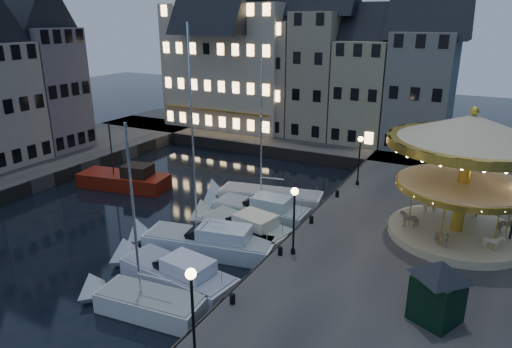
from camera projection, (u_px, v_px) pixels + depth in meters
The scene contains 30 objects.
ground at pixel (185, 253), 29.83m from camera, with size 160.00×160.00×0.00m, color black.
quay_east at pixel (425, 253), 28.43m from camera, with size 16.00×56.00×1.30m, color #474442.
quay_north at pixel (268, 137), 56.60m from camera, with size 44.00×12.00×1.30m, color #474442.
quaywall_e at pixel (305, 227), 31.98m from camera, with size 0.15×44.00×1.30m, color #47423A.
quaywall_n at pixel (259, 151), 50.69m from camera, with size 48.00×0.15×1.30m, color #47423A.
quaywall_w at pixel (29, 189), 39.29m from camera, with size 0.15×44.00×1.30m, color #47423A.
streetlamp_a at pixel (192, 301), 17.82m from camera, with size 0.44×0.44×4.17m.
streetlamp_b at pixel (294, 211), 26.18m from camera, with size 0.44×0.44×4.17m.
streetlamp_c at pixel (360, 154), 37.47m from camera, with size 0.44×0.44×4.17m.
bollard_a at pixel (232, 298), 22.21m from camera, with size 0.30×0.30×0.57m.
bollard_b at pixel (280, 250), 26.81m from camera, with size 0.30×0.30×0.57m.
bollard_c at pixel (311, 219), 30.99m from camera, with size 0.30×0.30×0.57m.
bollard_d at pixel (337, 193), 35.59m from camera, with size 0.30×0.30×0.57m.
townhouse_na at pixel (198, 72), 61.08m from camera, with size 5.50×8.00×12.80m.
townhouse_nb at pixel (233, 70), 58.50m from camera, with size 6.16×8.00×13.80m.
townhouse_nc at pixel (275, 69), 55.66m from camera, with size 6.82×8.00×14.80m.
townhouse_nd at pixel (320, 67), 52.94m from camera, with size 5.50×8.00×15.80m.
townhouse_ne at pixel (365, 83), 51.00m from camera, with size 6.16×8.00×12.80m.
townhouse_nf at pixel (422, 81), 48.16m from camera, with size 6.82×8.00×13.80m.
townhouse_wc at pixel (42, 80), 47.81m from camera, with size 8.80×5.50×14.20m.
hotel_corner at pixel (233, 58), 58.00m from camera, with size 17.60×9.00×16.80m.
motorboat_a at pixel (142, 302), 23.68m from camera, with size 6.76×2.77×11.15m.
motorboat_b at pixel (173, 273), 26.18m from camera, with size 8.36×3.40×2.15m.
motorboat_c at pixel (204, 242), 29.83m from camera, with size 9.75×4.24×12.91m.
motorboat_d at pixel (242, 228), 31.95m from camera, with size 8.01×4.01×2.15m.
motorboat_e at pixel (256, 210), 34.86m from camera, with size 8.33×2.56×2.15m.
motorboat_f at pixel (264, 197), 37.76m from camera, with size 9.49×4.10×12.56m.
red_fishing_boat at pixel (126, 180), 41.09m from camera, with size 8.55×4.28×6.15m.
carousel at pixel (468, 154), 27.33m from camera, with size 9.58×9.58×8.38m.
ticket_kiosk at pixel (440, 280), 20.42m from camera, with size 2.99×2.99×3.50m.
Camera 1 is at (16.57, -21.32, 14.47)m, focal length 32.00 mm.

